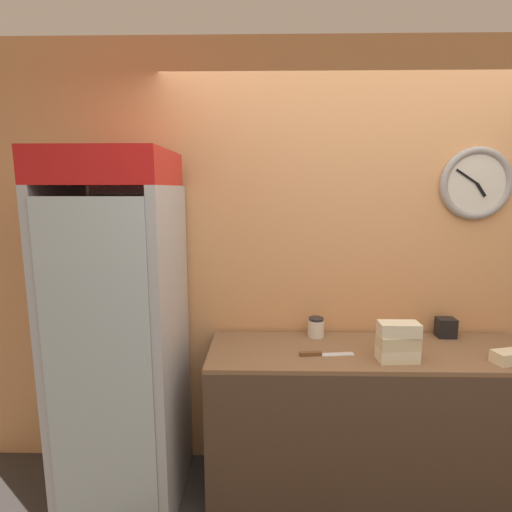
{
  "coord_description": "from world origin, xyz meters",
  "views": [
    {
      "loc": [
        -0.62,
        -1.35,
        1.82
      ],
      "look_at": [
        -0.67,
        0.88,
        1.44
      ],
      "focal_mm": 28.0,
      "sensor_mm": 36.0,
      "label": 1
    }
  ],
  "objects_px": {
    "beverage_cooler": "(124,318)",
    "condiment_jar": "(316,327)",
    "sandwich_stack_middle": "(398,342)",
    "sandwich_stack_top": "(399,329)",
    "sandwich_flat_left": "(511,357)",
    "chefs_knife": "(319,354)",
    "sandwich_stack_bottom": "(397,354)",
    "napkin_dispenser": "(446,328)"
  },
  "relations": [
    {
      "from": "sandwich_flat_left",
      "to": "napkin_dispenser",
      "type": "bearing_deg",
      "value": 115.72
    },
    {
      "from": "sandwich_stack_top",
      "to": "sandwich_stack_middle",
      "type": "bearing_deg",
      "value": 0.0
    },
    {
      "from": "sandwich_stack_top",
      "to": "beverage_cooler",
      "type": "bearing_deg",
      "value": 174.92
    },
    {
      "from": "napkin_dispenser",
      "to": "chefs_knife",
      "type": "bearing_deg",
      "value": -160.18
    },
    {
      "from": "chefs_knife",
      "to": "napkin_dispenser",
      "type": "xyz_separation_m",
      "value": [
        0.82,
        0.3,
        0.05
      ]
    },
    {
      "from": "chefs_knife",
      "to": "condiment_jar",
      "type": "distance_m",
      "value": 0.3
    },
    {
      "from": "sandwich_stack_bottom",
      "to": "chefs_knife",
      "type": "bearing_deg",
      "value": 171.4
    },
    {
      "from": "sandwich_stack_bottom",
      "to": "napkin_dispenser",
      "type": "xyz_separation_m",
      "value": [
        0.41,
        0.36,
        0.02
      ]
    },
    {
      "from": "beverage_cooler",
      "to": "sandwich_stack_bottom",
      "type": "xyz_separation_m",
      "value": [
        1.52,
        -0.13,
        -0.15
      ]
    },
    {
      "from": "sandwich_stack_top",
      "to": "condiment_jar",
      "type": "height_order",
      "value": "sandwich_stack_top"
    },
    {
      "from": "sandwich_flat_left",
      "to": "condiment_jar",
      "type": "xyz_separation_m",
      "value": [
        -0.99,
        0.37,
        0.03
      ]
    },
    {
      "from": "sandwich_stack_top",
      "to": "sandwich_flat_left",
      "type": "bearing_deg",
      "value": -1.4
    },
    {
      "from": "sandwich_stack_top",
      "to": "sandwich_stack_bottom",
      "type": "bearing_deg",
      "value": 0.0
    },
    {
      "from": "beverage_cooler",
      "to": "sandwich_stack_top",
      "type": "bearing_deg",
      "value": -5.08
    },
    {
      "from": "beverage_cooler",
      "to": "napkin_dispenser",
      "type": "xyz_separation_m",
      "value": [
        1.93,
        0.22,
        -0.12
      ]
    },
    {
      "from": "sandwich_stack_bottom",
      "to": "napkin_dispenser",
      "type": "distance_m",
      "value": 0.55
    },
    {
      "from": "beverage_cooler",
      "to": "sandwich_flat_left",
      "type": "relative_size",
      "value": 9.46
    },
    {
      "from": "chefs_knife",
      "to": "napkin_dispenser",
      "type": "relative_size",
      "value": 2.55
    },
    {
      "from": "sandwich_stack_top",
      "to": "napkin_dispenser",
      "type": "height_order",
      "value": "sandwich_stack_top"
    },
    {
      "from": "sandwich_stack_bottom",
      "to": "condiment_jar",
      "type": "distance_m",
      "value": 0.53
    },
    {
      "from": "beverage_cooler",
      "to": "condiment_jar",
      "type": "relative_size",
      "value": 16.81
    },
    {
      "from": "sandwich_flat_left",
      "to": "chefs_knife",
      "type": "bearing_deg",
      "value": 175.65
    },
    {
      "from": "napkin_dispenser",
      "to": "condiment_jar",
      "type": "bearing_deg",
      "value": -179.57
    },
    {
      "from": "sandwich_stack_bottom",
      "to": "condiment_jar",
      "type": "relative_size",
      "value": 1.81
    },
    {
      "from": "sandwich_stack_middle",
      "to": "sandwich_flat_left",
      "type": "distance_m",
      "value": 0.6
    },
    {
      "from": "beverage_cooler",
      "to": "chefs_knife",
      "type": "height_order",
      "value": "beverage_cooler"
    },
    {
      "from": "sandwich_stack_middle",
      "to": "chefs_knife",
      "type": "xyz_separation_m",
      "value": [
        -0.41,
        0.06,
        -0.1
      ]
    },
    {
      "from": "sandwich_stack_middle",
      "to": "sandwich_stack_top",
      "type": "height_order",
      "value": "sandwich_stack_top"
    },
    {
      "from": "chefs_knife",
      "to": "condiment_jar",
      "type": "relative_size",
      "value": 2.55
    },
    {
      "from": "sandwich_stack_top",
      "to": "condiment_jar",
      "type": "xyz_separation_m",
      "value": [
        -0.39,
        0.35,
        -0.12
      ]
    },
    {
      "from": "sandwich_stack_top",
      "to": "chefs_knife",
      "type": "bearing_deg",
      "value": 171.4
    },
    {
      "from": "sandwich_stack_middle",
      "to": "sandwich_stack_bottom",
      "type": "bearing_deg",
      "value": 180.0
    },
    {
      "from": "condiment_jar",
      "to": "napkin_dispenser",
      "type": "height_order",
      "value": "same"
    },
    {
      "from": "sandwich_stack_top",
      "to": "condiment_jar",
      "type": "bearing_deg",
      "value": 137.95
    },
    {
      "from": "sandwich_flat_left",
      "to": "chefs_knife",
      "type": "height_order",
      "value": "sandwich_flat_left"
    },
    {
      "from": "sandwich_stack_bottom",
      "to": "sandwich_stack_middle",
      "type": "xyz_separation_m",
      "value": [
        0.0,
        0.0,
        0.07
      ]
    },
    {
      "from": "beverage_cooler",
      "to": "condiment_jar",
      "type": "height_order",
      "value": "beverage_cooler"
    },
    {
      "from": "sandwich_stack_top",
      "to": "sandwich_flat_left",
      "type": "distance_m",
      "value": 0.61
    },
    {
      "from": "sandwich_stack_bottom",
      "to": "napkin_dispenser",
      "type": "height_order",
      "value": "napkin_dispenser"
    },
    {
      "from": "sandwich_stack_top",
      "to": "chefs_knife",
      "type": "distance_m",
      "value": 0.45
    },
    {
      "from": "sandwich_flat_left",
      "to": "sandwich_stack_bottom",
      "type": "bearing_deg",
      "value": 178.6
    },
    {
      "from": "sandwich_stack_middle",
      "to": "sandwich_stack_top",
      "type": "bearing_deg",
      "value": 180.0
    }
  ]
}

